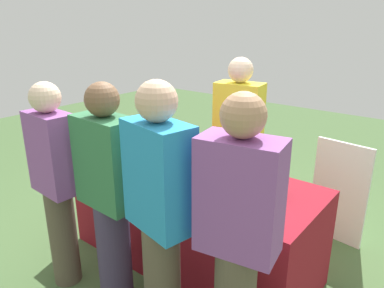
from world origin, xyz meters
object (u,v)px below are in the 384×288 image
object	(u,v)px
wine_bottle_4	(249,165)
guest_0	(56,181)
guest_1	(110,194)
guest_3	(238,237)
wine_bottle_2	(156,145)
server_pouring	(238,141)
wine_bottle_5	(280,180)
menu_board	(339,192)
wine_glass_2	(234,186)
wine_bottle_0	(136,138)
wine_bottle_3	(196,150)
wine_glass_1	(191,176)
guest_2	(160,214)
wine_glass_0	(170,167)
wine_bottle_1	(147,143)
ice_bucket	(254,185)

from	to	relation	value
wine_bottle_4	guest_0	bearing A→B (deg)	-134.63
guest_1	guest_3	xyz separation A→B (m)	(0.95, 0.06, 0.03)
wine_bottle_2	server_pouring	bearing A→B (deg)	49.76
wine_bottle_5	menu_board	distance (m)	1.07
menu_board	wine_glass_2	bearing A→B (deg)	-99.78
wine_bottle_0	wine_bottle_3	xyz separation A→B (m)	(0.63, 0.09, 0.00)
wine_bottle_4	wine_bottle_5	world-z (taller)	wine_bottle_5
wine_glass_1	wine_bottle_5	bearing A→B (deg)	30.28
guest_3	wine_bottle_5	bearing A→B (deg)	89.72
wine_bottle_4	guest_2	distance (m)	0.96
wine_bottle_0	wine_glass_1	size ratio (longest dim) A/B	2.35
wine_bottle_0	guest_1	xyz separation A→B (m)	(0.62, -0.83, -0.05)
wine_glass_2	guest_0	distance (m)	1.27
wine_bottle_5	wine_glass_0	distance (m)	0.82
wine_bottle_2	guest_0	bearing A→B (deg)	-97.57
wine_bottle_1	wine_bottle_2	xyz separation A→B (m)	(0.10, 0.02, 0.00)
guest_1	guest_2	xyz separation A→B (m)	(0.49, -0.04, 0.05)
ice_bucket	wine_glass_2	bearing A→B (deg)	-130.07
wine_bottle_1	menu_board	bearing A→B (deg)	34.67
wine_bottle_3	server_pouring	bearing A→B (deg)	76.40
guest_2	wine_glass_0	bearing A→B (deg)	138.62
wine_glass_2	guest_2	xyz separation A→B (m)	(-0.11, -0.61, 0.02)
wine_bottle_2	wine_bottle_4	size ratio (longest dim) A/B	1.03
wine_glass_0	ice_bucket	distance (m)	0.67
wine_glass_1	guest_0	bearing A→B (deg)	-141.82
wine_glass_1	guest_0	size ratio (longest dim) A/B	0.09
wine_bottle_0	wine_bottle_2	size ratio (longest dim) A/B	1.04
wine_bottle_1	guest_0	distance (m)	0.90
wine_glass_1	wine_bottle_1	bearing A→B (deg)	158.08
wine_glass_2	guest_3	world-z (taller)	guest_3
guest_1	wine_glass_0	bearing A→B (deg)	87.44
wine_bottle_4	guest_1	world-z (taller)	guest_1
wine_bottle_2	wine_glass_2	distance (m)	1.00
guest_1	wine_bottle_5	bearing A→B (deg)	46.83
wine_bottle_2	wine_glass_0	world-z (taller)	wine_bottle_2
wine_glass_0	wine_glass_1	bearing A→B (deg)	-11.03
wine_bottle_5	server_pouring	size ratio (longest dim) A/B	0.19
guest_1	guest_2	distance (m)	0.50
wine_bottle_3	wine_glass_0	distance (m)	0.37
wine_bottle_0	guest_3	bearing A→B (deg)	-26.24
menu_board	wine_bottle_5	bearing A→B (deg)	-91.78
wine_bottle_1	guest_1	world-z (taller)	guest_1
wine_bottle_4	guest_3	xyz separation A→B (m)	(0.43, -0.86, -0.01)
guest_2	guest_0	bearing A→B (deg)	-165.41
wine_bottle_3	wine_bottle_4	xyz separation A→B (m)	(0.51, -0.00, -0.01)
guest_1	menu_board	world-z (taller)	guest_1
wine_glass_1	guest_0	distance (m)	0.97
wine_bottle_2	guest_3	world-z (taller)	guest_3
wine_bottle_0	menu_board	xyz separation A→B (m)	(1.59, 0.96, -0.44)
wine_bottle_1	guest_0	xyz separation A→B (m)	(-0.02, -0.90, -0.05)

